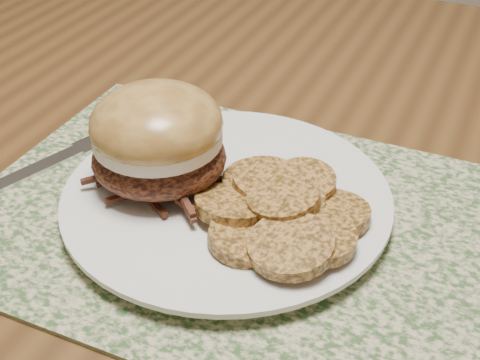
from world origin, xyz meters
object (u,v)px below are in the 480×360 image
at_px(dining_table, 208,181).
at_px(pork_sandwich, 158,139).
at_px(dinner_plate, 227,200).
at_px(fork, 43,166).

bearing_deg(dining_table, pork_sandwich, -78.57).
distance_m(dining_table, dinner_plate, 0.18).
distance_m(pork_sandwich, fork, 0.13).
relative_size(dinner_plate, fork, 1.38).
bearing_deg(pork_sandwich, dining_table, 76.71).
height_order(dining_table, fork, fork).
distance_m(dining_table, fork, 0.20).
height_order(pork_sandwich, fork, pork_sandwich).
height_order(dinner_plate, fork, dinner_plate).
height_order(dining_table, dinner_plate, dinner_plate).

